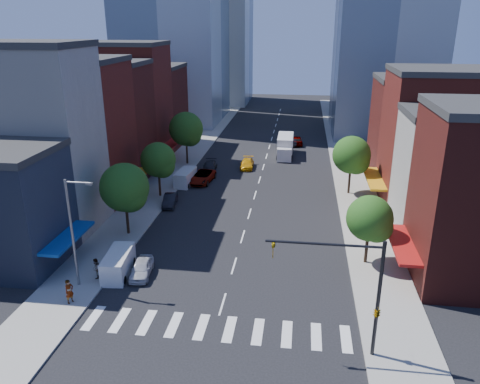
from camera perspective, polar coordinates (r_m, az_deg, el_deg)
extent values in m
plane|color=black|center=(36.60, -2.14, -13.50)|extent=(220.00, 220.00, 0.00)
cube|color=gray|center=(75.03, -6.45, 4.34)|extent=(5.00, 120.00, 0.15)
cube|color=gray|center=(73.22, 12.95, 3.56)|extent=(5.00, 120.00, 0.15)
cube|color=silver|center=(34.18, -3.01, -16.24)|extent=(19.00, 3.00, 0.01)
cube|color=silver|center=(50.87, -23.94, 5.58)|extent=(12.00, 8.00, 18.00)
cube|color=maroon|center=(58.30, -19.60, 6.79)|extent=(12.00, 9.00, 16.00)
cube|color=#4B1712|center=(65.90, -16.28, 8.12)|extent=(12.00, 8.00, 15.00)
cube|color=maroon|center=(73.44, -13.74, 10.30)|extent=(12.00, 9.00, 17.00)
cube|color=#4B1712|center=(82.57, -11.28, 10.10)|extent=(12.00, 10.00, 13.00)
cube|color=silver|center=(49.75, 25.59, 1.42)|extent=(12.00, 8.00, 12.00)
cube|color=maroon|center=(57.67, 23.27, 5.67)|extent=(12.00, 10.00, 15.00)
cube|color=#4B1712|center=(67.33, 21.05, 6.96)|extent=(12.00, 10.00, 13.00)
cylinder|color=black|center=(30.61, 16.49, -12.55)|extent=(0.24, 0.24, 8.00)
cylinder|color=black|center=(28.47, 10.20, -6.27)|extent=(7.00, 0.16, 0.16)
imported|color=gold|center=(28.72, 4.10, -7.08)|extent=(0.22, 0.18, 1.10)
imported|color=gold|center=(31.03, 16.35, -13.80)|extent=(0.48, 2.24, 0.90)
cylinder|color=slate|center=(38.82, -19.78, -4.86)|extent=(0.20, 0.20, 9.00)
cylinder|color=slate|center=(36.85, -19.17, 1.10)|extent=(2.00, 0.14, 0.14)
cube|color=slate|center=(36.48, -17.89, 0.97)|extent=(0.50, 0.25, 0.18)
cylinder|color=black|center=(47.92, -13.61, -2.75)|extent=(0.28, 0.28, 3.92)
sphere|color=#1A4112|center=(46.89, -13.90, 0.56)|extent=(4.80, 4.80, 4.80)
sphere|color=#1A4112|center=(46.65, -13.27, -0.40)|extent=(3.36, 3.36, 3.36)
cylinder|color=black|center=(57.67, -9.79, 1.30)|extent=(0.28, 0.28, 3.64)
sphere|color=#1A4112|center=(56.86, -9.95, 3.90)|extent=(4.20, 4.20, 4.20)
sphere|color=#1A4112|center=(56.59, -9.42, 3.17)|extent=(2.94, 2.94, 2.94)
cylinder|color=black|center=(70.49, -6.50, 5.15)|extent=(0.28, 0.28, 4.20)
sphere|color=#1A4112|center=(69.75, -6.60, 7.65)|extent=(5.00, 5.00, 5.00)
sphere|color=#1A4112|center=(69.49, -6.15, 6.98)|extent=(3.50, 3.50, 3.50)
cylinder|color=black|center=(42.69, 15.21, -6.23)|extent=(0.28, 0.28, 3.36)
sphere|color=#1A4112|center=(41.67, 15.52, -3.11)|extent=(4.00, 4.00, 4.00)
sphere|color=#1A4112|center=(41.72, 16.31, -4.06)|extent=(2.80, 2.80, 2.80)
cylinder|color=black|center=(59.21, 13.21, 1.69)|extent=(0.28, 0.28, 3.92)
sphere|color=#1A4112|center=(58.38, 13.44, 4.43)|extent=(4.60, 4.60, 4.60)
sphere|color=#1A4112|center=(58.34, 13.99, 3.66)|extent=(3.22, 3.22, 3.22)
imported|color=silver|center=(40.79, -11.91, -9.06)|extent=(2.02, 4.10, 1.35)
imported|color=black|center=(55.11, -8.54, -0.99)|extent=(1.83, 4.07, 1.30)
imported|color=#999999|center=(62.56, -4.62, 1.86)|extent=(3.12, 5.72, 1.52)
imported|color=black|center=(67.32, -3.72, 3.11)|extent=(2.21, 4.70, 1.33)
cube|color=silver|center=(41.29, -14.61, -8.45)|extent=(2.32, 4.80, 1.94)
cube|color=black|center=(39.69, -15.33, -9.29)|extent=(1.80, 1.10, 0.83)
cylinder|color=black|center=(40.53, -16.28, -10.24)|extent=(0.30, 0.72, 0.70)
cylinder|color=black|center=(40.06, -13.97, -10.39)|extent=(0.30, 0.72, 0.70)
cylinder|color=black|center=(43.15, -15.05, -8.16)|extent=(0.30, 0.72, 0.70)
cylinder|color=black|center=(42.71, -12.88, -8.27)|extent=(0.30, 0.72, 0.70)
cube|color=silver|center=(61.89, -6.66, 1.77)|extent=(2.16, 4.67, 1.91)
cube|color=black|center=(60.26, -7.19, 1.51)|extent=(1.75, 1.04, 0.82)
cylinder|color=black|center=(60.98, -7.82, 0.81)|extent=(0.28, 0.71, 0.69)
cylinder|color=black|center=(60.46, -6.36, 0.70)|extent=(0.28, 0.71, 0.69)
cylinder|color=black|center=(63.73, -6.90, 1.70)|extent=(0.28, 0.71, 0.69)
cylinder|color=black|center=(63.24, -5.49, 1.61)|extent=(0.28, 0.71, 0.69)
imported|color=orange|center=(68.65, 0.88, 3.48)|extent=(1.95, 4.51, 1.29)
imported|color=black|center=(82.14, 6.35, 6.15)|extent=(1.71, 4.10, 1.32)
imported|color=#999999|center=(82.56, 6.93, 6.28)|extent=(2.32, 4.72, 1.55)
cube|color=silver|center=(75.58, 5.54, 5.68)|extent=(2.43, 6.47, 3.18)
cube|color=silver|center=(72.06, 5.42, 4.56)|extent=(2.20, 1.80, 1.99)
cylinder|color=black|center=(73.04, 4.57, 4.27)|extent=(0.30, 0.90, 0.89)
cylinder|color=black|center=(72.98, 6.29, 4.20)|extent=(0.30, 0.90, 0.89)
cylinder|color=black|center=(77.34, 4.74, 5.17)|extent=(0.30, 0.90, 0.89)
cylinder|color=black|center=(77.29, 6.36, 5.10)|extent=(0.30, 0.90, 0.89)
imported|color=#999999|center=(38.23, -20.09, -11.30)|extent=(0.72, 0.83, 1.92)
imported|color=#999999|center=(40.94, -17.16, -8.90)|extent=(0.69, 0.87, 1.75)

